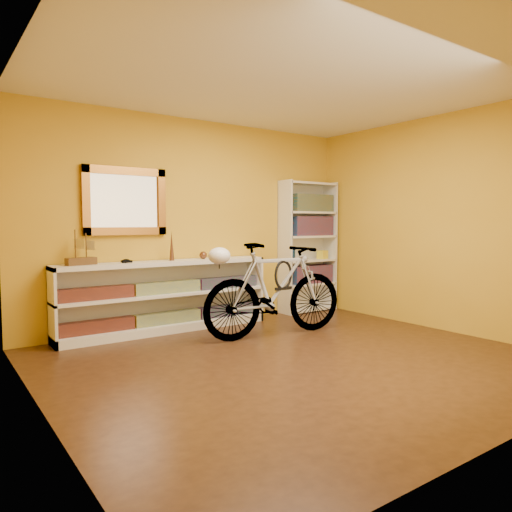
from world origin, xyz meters
TOP-DOWN VIEW (x-y plane):
  - floor at (0.00, 0.00)m, footprint 4.50×4.00m
  - ceiling at (0.00, 0.00)m, footprint 4.50×4.00m
  - back_wall at (0.00, 2.00)m, footprint 4.50×0.01m
  - left_wall at (-2.25, 0.00)m, footprint 0.01×4.00m
  - right_wall at (2.25, 0.00)m, footprint 0.01×4.00m
  - gilt_mirror at (-0.95, 1.97)m, footprint 0.98×0.06m
  - wall_socket at (0.90, 1.99)m, footprint 0.09×0.02m
  - console_unit at (-0.52, 1.81)m, footprint 2.60×0.35m
  - cd_row_lower at (-0.52, 1.79)m, footprint 2.50×0.13m
  - cd_row_upper at (-0.52, 1.79)m, footprint 2.50×0.13m
  - model_ship at (-1.50, 1.81)m, footprint 0.34×0.18m
  - toy_car at (-1.00, 1.81)m, footprint 0.00×0.01m
  - bronze_ornament at (-0.45, 1.81)m, footprint 0.06×0.06m
  - decorative_orb at (-0.02, 1.81)m, footprint 0.09×0.09m
  - bookcase at (1.74, 1.84)m, footprint 0.90×0.30m
  - book_row_a at (1.79, 1.84)m, footprint 0.70×0.22m
  - book_row_b at (1.79, 1.84)m, footprint 0.70×0.22m
  - book_row_c at (1.79, 1.84)m, footprint 0.70×0.22m
  - travel_mug at (1.43, 1.82)m, footprint 0.08×0.08m
  - red_tin at (1.54, 1.87)m, footprint 0.14×0.14m
  - yellow_bag at (1.99, 1.80)m, footprint 0.18×0.15m
  - bicycle at (0.40, 0.89)m, footprint 0.67×1.87m
  - helmet at (-0.29, 0.96)m, footprint 0.24×0.23m
  - u_lock at (0.51, 0.87)m, footprint 0.25×0.03m

SIDE VIEW (x-z plane):
  - floor at x=0.00m, z-range -0.01..0.00m
  - cd_row_lower at x=-0.52m, z-range 0.10..0.24m
  - wall_socket at x=0.90m, z-range 0.21..0.29m
  - console_unit at x=-0.52m, z-range 0.00..0.85m
  - cd_row_upper at x=-0.52m, z-range 0.47..0.60m
  - bicycle at x=0.40m, z-range 0.00..1.08m
  - book_row_a at x=1.79m, z-range 0.42..0.68m
  - u_lock at x=0.51m, z-range 0.57..0.83m
  - yellow_bag at x=1.99m, z-range 0.77..0.89m
  - toy_car at x=-1.00m, z-range 0.85..0.85m
  - travel_mug at x=1.43m, z-range 0.77..0.94m
  - decorative_orb at x=-0.02m, z-range 0.85..0.94m
  - helmet at x=-0.29m, z-range 0.86..1.04m
  - bookcase at x=1.74m, z-range 0.00..1.90m
  - bronze_ornament at x=-0.45m, z-range 0.85..1.20m
  - model_ship at x=-1.50m, z-range 0.85..1.23m
  - book_row_b at x=1.79m, z-range 1.11..1.40m
  - back_wall at x=0.00m, z-range 0.00..2.60m
  - left_wall at x=-2.25m, z-range 0.00..2.60m
  - right_wall at x=2.25m, z-range 0.00..2.60m
  - red_tin at x=1.54m, z-range 1.46..1.63m
  - gilt_mirror at x=-0.95m, z-range 1.16..1.94m
  - book_row_c at x=1.79m, z-range 1.46..1.71m
  - ceiling at x=0.00m, z-range 2.60..2.61m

